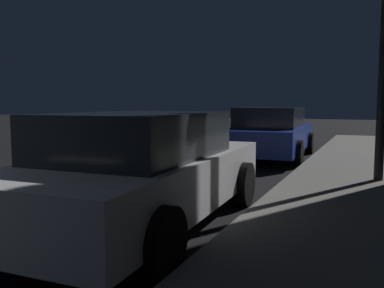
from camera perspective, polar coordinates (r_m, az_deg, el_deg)
name	(u,v)px	position (r m, az deg, el deg)	size (l,w,h in m)	color
car_white	(143,169)	(5.14, -6.91, -3.54)	(2.20, 4.55, 1.43)	silver
car_blue	(271,133)	(11.61, 11.07, 1.59)	(2.19, 4.57, 1.43)	navy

